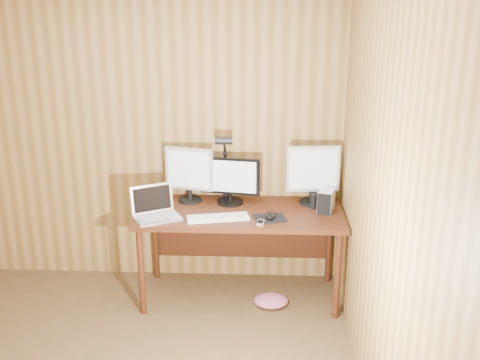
# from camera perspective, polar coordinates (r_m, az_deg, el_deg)

# --- Properties ---
(room_shell) EXTENTS (4.00, 4.00, 4.00)m
(room_shell) POSITION_cam_1_polar(r_m,az_deg,el_deg) (2.90, -20.23, -5.31)
(room_shell) COLOR #523A1F
(room_shell) RESTS_ON ground
(desk) EXTENTS (1.60, 0.70, 0.75)m
(desk) POSITION_cam_1_polar(r_m,az_deg,el_deg) (4.49, 0.07, -4.25)
(desk) COLOR #3E1B0C
(desk) RESTS_ON floor
(monitor_center) EXTENTS (0.48, 0.21, 0.38)m
(monitor_center) POSITION_cam_1_polar(r_m,az_deg,el_deg) (4.47, -1.02, -0.02)
(monitor_center) COLOR black
(monitor_center) RESTS_ON desk
(monitor_left) EXTENTS (0.39, 0.19, 0.45)m
(monitor_left) POSITION_cam_1_polar(r_m,az_deg,el_deg) (4.52, -5.17, 0.72)
(monitor_left) COLOR black
(monitor_left) RESTS_ON desk
(monitor_right) EXTENTS (0.43, 0.20, 0.48)m
(monitor_right) POSITION_cam_1_polar(r_m,az_deg,el_deg) (4.48, 7.41, 0.72)
(monitor_right) COLOR black
(monitor_right) RESTS_ON desk
(laptop) EXTENTS (0.41, 0.38, 0.23)m
(laptop) POSITION_cam_1_polar(r_m,az_deg,el_deg) (4.29, -8.63, -3.00)
(laptop) COLOR silver
(laptop) RESTS_ON desk
(keyboard) EXTENTS (0.48, 0.23, 0.02)m
(keyboard) POSITION_cam_1_polar(r_m,az_deg,el_deg) (4.22, -2.26, -3.83)
(keyboard) COLOR white
(keyboard) RESTS_ON desk
(mousepad) EXTENTS (0.27, 0.24, 0.00)m
(mousepad) POSITION_cam_1_polar(r_m,az_deg,el_deg) (4.24, 3.04, -3.91)
(mousepad) COLOR black
(mousepad) RESTS_ON desk
(mouse) EXTENTS (0.10, 0.13, 0.04)m
(mouse) POSITION_cam_1_polar(r_m,az_deg,el_deg) (4.23, 3.04, -3.63)
(mouse) COLOR black
(mouse) RESTS_ON mousepad
(hard_drive) EXTENTS (0.15, 0.18, 0.17)m
(hard_drive) POSITION_cam_1_polar(r_m,az_deg,el_deg) (4.38, 8.73, -2.14)
(hard_drive) COLOR silver
(hard_drive) RESTS_ON desk
(phone) EXTENTS (0.06, 0.11, 0.01)m
(phone) POSITION_cam_1_polar(r_m,az_deg,el_deg) (4.15, 2.11, -4.32)
(phone) COLOR silver
(phone) RESTS_ON desk
(speaker) EXTENTS (0.05, 0.05, 0.12)m
(speaker) POSITION_cam_1_polar(r_m,az_deg,el_deg) (4.45, 7.44, -2.13)
(speaker) COLOR black
(speaker) RESTS_ON desk
(desk_lamp) EXTENTS (0.13, 0.19, 0.59)m
(desk_lamp) POSITION_cam_1_polar(r_m,az_deg,el_deg) (4.49, -1.58, 2.29)
(desk_lamp) COLOR black
(desk_lamp) RESTS_ON desk
(fabric_pile) EXTENTS (0.30, 0.26, 0.09)m
(fabric_pile) POSITION_cam_1_polar(r_m,az_deg,el_deg) (4.56, 3.17, -12.16)
(fabric_pile) COLOR #B65878
(fabric_pile) RESTS_ON floor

